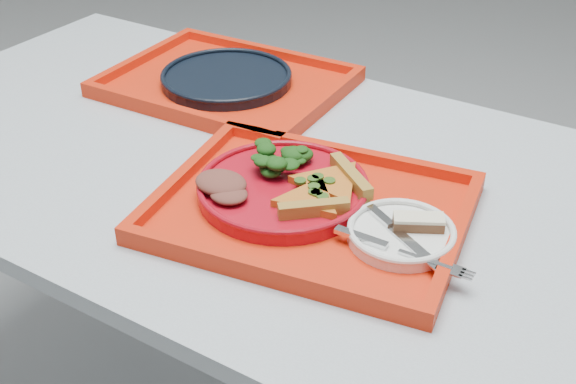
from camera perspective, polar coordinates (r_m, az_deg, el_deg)
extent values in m
cube|color=#99A0AB|center=(1.20, -0.84, 1.27)|extent=(1.60, 0.80, 0.03)
cylinder|color=gray|center=(2.00, -13.35, 1.92)|extent=(0.05, 0.05, 0.72)
cube|color=red|center=(1.08, 1.81, -1.61)|extent=(0.50, 0.41, 0.01)
cube|color=red|center=(1.47, -4.86, 8.38)|extent=(0.46, 0.37, 0.01)
cylinder|color=#A60B19|center=(1.10, -0.39, 0.15)|extent=(0.26, 0.26, 0.02)
cylinder|color=white|center=(1.02, 8.92, -3.42)|extent=(0.15, 0.15, 0.01)
cylinder|color=black|center=(1.46, -4.88, 8.88)|extent=(0.26, 0.26, 0.02)
ellipsoid|color=black|center=(1.13, -1.14, 3.09)|extent=(0.09, 0.08, 0.04)
ellipsoid|color=brown|center=(1.08, -5.32, 0.73)|extent=(0.08, 0.07, 0.02)
cube|color=#522E1B|center=(1.02, 10.26, -2.46)|extent=(0.07, 0.06, 0.01)
cube|color=beige|center=(1.01, 10.32, -2.01)|extent=(0.07, 0.06, 0.00)
cube|color=silver|center=(1.01, 8.67, -3.08)|extent=(0.17, 0.10, 0.01)
cube|color=silver|center=(0.97, 8.64, -4.54)|extent=(0.19, 0.02, 0.01)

